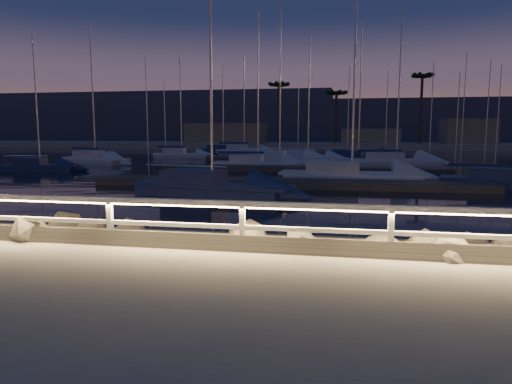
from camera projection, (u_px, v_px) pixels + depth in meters
ground at (197, 248)px, 9.79m from camera, size 400.00×400.00×0.00m
harbor_water at (306, 170)px, 40.34m from camera, size 400.00×440.00×0.60m
guard_rail at (193, 213)px, 9.70m from camera, size 44.11×0.12×1.06m
riprap at (174, 240)px, 11.34m from camera, size 21.02×2.86×1.35m
floating_docks at (307, 163)px, 41.51m from camera, size 22.00×36.00×0.40m
far_shore at (323, 143)px, 81.93m from camera, size 160.00×14.00×5.20m
palm_left at (279, 87)px, 80.05m from camera, size 3.00×3.00×11.20m
palm_center at (336, 95)px, 79.40m from camera, size 3.00×3.00×9.70m
palm_right at (422, 79)px, 75.59m from camera, size 3.00×3.00×12.20m
distant_hills at (260, 124)px, 143.44m from camera, size 230.00×37.50×18.00m
sailboat_a at (38, 166)px, 35.46m from camera, size 6.19×2.56×10.30m
sailboat_b at (208, 186)px, 22.14m from camera, size 8.16×3.84×13.41m
sailboat_c at (348, 175)px, 27.89m from camera, size 8.86×3.07×14.82m
sailboat_e at (94, 159)px, 43.55m from camera, size 7.68×4.57×12.74m
sailboat_f at (256, 163)px, 38.04m from camera, size 7.59×2.68×12.71m
sailboat_g at (277, 159)px, 42.73m from camera, size 9.28×3.46×15.42m
sailboat_h at (511, 181)px, 25.03m from camera, size 7.95×4.08×12.95m
sailboat_i at (180, 154)px, 52.73m from camera, size 6.79×2.45×11.41m
sailboat_j at (306, 158)px, 45.05m from camera, size 7.88×4.46×12.97m
sailboat_k at (394, 161)px, 41.33m from camera, size 8.51×4.74×13.93m
sailboat_l at (356, 157)px, 48.26m from camera, size 8.74×4.19×14.25m
sailboat_m at (243, 150)px, 62.66m from camera, size 8.03×4.97×13.37m
sailboat_n at (222, 150)px, 64.77m from camera, size 7.55×3.75×12.41m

